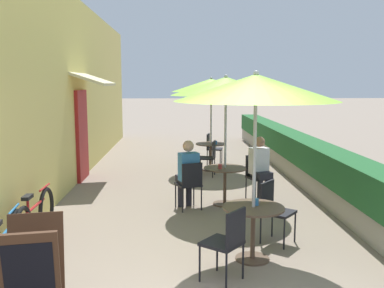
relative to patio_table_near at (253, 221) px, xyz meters
name	(u,v)px	position (x,y,z in m)	size (l,w,h in m)	color
cafe_facade_wall	(79,90)	(-3.34, 5.39, 1.57)	(0.98, 14.44, 4.20)	#E0CC6B
planter_hedge	(291,151)	(1.95, 5.43, 0.02)	(0.60, 13.44, 1.01)	gray
patio_table_near	(253,221)	(0.00, 0.00, 0.00)	(0.79, 0.79, 0.71)	brown
patio_umbrella_near	(256,88)	(0.00, 0.00, 1.69)	(2.02, 2.02, 2.42)	#B7B7BC
cafe_chair_near_left	(274,207)	(0.40, 0.62, 0.00)	(0.56, 0.56, 0.87)	black
cafe_chair_near_right	(227,239)	(-0.40, -0.62, 0.00)	(0.56, 0.56, 0.87)	black
coffee_cup_near	(256,202)	(0.04, 0.06, 0.23)	(0.07, 0.07, 0.09)	teal
patio_table_mid	(225,177)	(-0.07, 2.54, 0.00)	(0.79, 0.79, 0.71)	brown
patio_umbrella_mid	(226,86)	(-0.07, 2.54, 1.69)	(2.02, 2.02, 2.42)	#B7B7BC
cafe_chair_mid_left	(190,182)	(-0.74, 2.22, 0.00)	(0.51, 0.51, 0.87)	black
seated_patron_mid_left	(188,171)	(-0.78, 2.32, 0.17)	(0.44, 0.49, 1.25)	#23232D
cafe_chair_mid_right	(257,174)	(0.59, 2.86, 0.00)	(0.51, 0.51, 0.87)	black
seated_patron_mid_right	(260,166)	(0.63, 2.76, 0.17)	(0.44, 0.49, 1.25)	#23232D
coffee_cup_mid	(220,166)	(-0.18, 2.42, 0.23)	(0.07, 0.07, 0.09)	#B73D3D
patio_table_far	(211,151)	(-0.08, 5.73, 0.00)	(0.79, 0.79, 0.71)	brown
patio_umbrella_far	(211,85)	(-0.08, 5.73, 1.69)	(2.02, 2.02, 2.42)	#B7B7BC
cafe_chair_far_left	(212,146)	(0.01, 6.46, 0.00)	(0.48, 0.48, 0.87)	black
cafe_chair_far_right	(209,155)	(-0.17, 4.99, 0.00)	(0.48, 0.48, 0.87)	black
coffee_cup_far	(216,142)	(0.04, 5.59, 0.23)	(0.07, 0.07, 0.09)	teal
bicycle_leaning	(4,248)	(-3.00, -0.36, -0.17)	(0.24, 1.68, 0.75)	black
bicycle_second	(35,217)	(-3.01, 0.80, -0.17)	(0.10, 1.68, 0.74)	black
menu_board	(33,273)	(-2.33, -1.36, -0.03)	(0.63, 0.71, 0.99)	#422819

